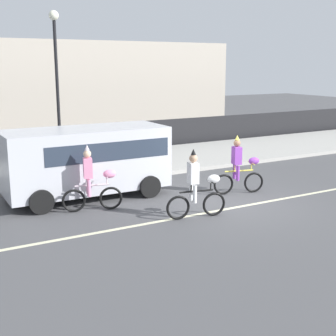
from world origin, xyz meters
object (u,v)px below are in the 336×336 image
(parade_cyclist_pink, at_px, (92,182))
(pedestrian_onlooker, at_px, (100,153))
(parked_van_silver, at_px, (88,157))
(parade_cyclist_zebra, at_px, (197,188))
(parade_cyclist_purple, at_px, (240,168))
(street_lamp_post, at_px, (56,67))

(parade_cyclist_pink, xyz_separation_m, pedestrian_onlooker, (1.48, 3.24, 0.17))
(parked_van_silver, bearing_deg, pedestrian_onlooker, 59.42)
(parade_cyclist_pink, distance_m, parade_cyclist_zebra, 2.99)
(parade_cyclist_purple, relative_size, parked_van_silver, 0.38)
(parade_cyclist_pink, relative_size, street_lamp_post, 0.33)
(parade_cyclist_purple, height_order, parked_van_silver, parked_van_silver)
(parade_cyclist_pink, distance_m, street_lamp_post, 6.15)
(parade_cyclist_purple, bearing_deg, pedestrian_onlooker, 130.77)
(parade_cyclist_purple, height_order, pedestrian_onlooker, parade_cyclist_purple)
(parked_van_silver, relative_size, street_lamp_post, 0.85)
(parade_cyclist_purple, distance_m, street_lamp_post, 7.80)
(parade_cyclist_purple, relative_size, pedestrian_onlooker, 1.19)
(street_lamp_post, distance_m, pedestrian_onlooker, 3.68)
(parade_cyclist_zebra, bearing_deg, street_lamp_post, 102.41)
(parade_cyclist_purple, height_order, street_lamp_post, street_lamp_post)
(parade_cyclist_zebra, height_order, parked_van_silver, parked_van_silver)
(parade_cyclist_zebra, height_order, pedestrian_onlooker, parade_cyclist_zebra)
(parade_cyclist_pink, bearing_deg, pedestrian_onlooker, 65.48)
(parade_cyclist_zebra, bearing_deg, pedestrian_onlooker, 98.37)
(street_lamp_post, bearing_deg, parade_cyclist_zebra, -77.59)
(parade_cyclist_pink, bearing_deg, parade_cyclist_zebra, -41.29)
(parade_cyclist_purple, xyz_separation_m, pedestrian_onlooker, (-3.29, 3.82, 0.17))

